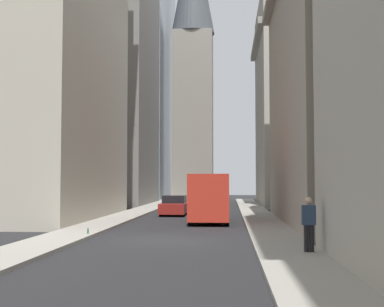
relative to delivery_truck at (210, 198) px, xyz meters
name	(u,v)px	position (x,y,z in m)	size (l,w,h in m)	color
ground_plane	(169,240)	(-9.17, 1.40, -1.46)	(135.00, 135.00, 0.00)	#262628
sidewalk_right	(63,238)	(-9.17, 5.90, -1.39)	(90.00, 2.20, 0.14)	#A8A399
sidewalk_left	(278,239)	(-9.17, -3.10, -1.39)	(90.00, 2.20, 0.14)	#A8A399
building_left_midfar	(370,66)	(-0.90, -9.19, 7.59)	(18.02, 10.50, 18.08)	#A8A091
building_left_far	(309,104)	(20.99, -9.19, 8.72)	(14.38, 10.50, 20.33)	#B7B2A5
building_right_midfar	(29,6)	(1.79, 11.99, 12.49)	(16.15, 10.50, 27.88)	beige
building_right_far	(103,71)	(21.71, 12.00, 12.56)	(13.25, 10.00, 28.04)	gray
church_spire	(193,51)	(36.82, 3.59, 18.34)	(5.76, 5.76, 37.83)	gray
delivery_truck	(210,198)	(0.00, 0.00, 0.00)	(6.46, 2.25, 2.84)	red
sedan_red	(174,206)	(6.15, 2.80, -0.80)	(4.30, 1.78, 1.42)	maroon
pedestrian	(309,222)	(-13.36, -3.71, -0.34)	(0.26, 0.44, 1.79)	black
discarded_bottle	(88,231)	(-8.24, 5.08, -1.21)	(0.07, 0.07, 0.27)	#236033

